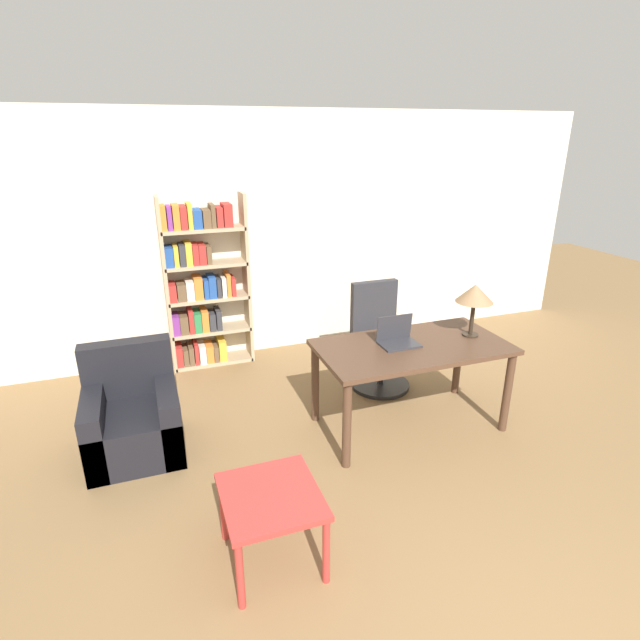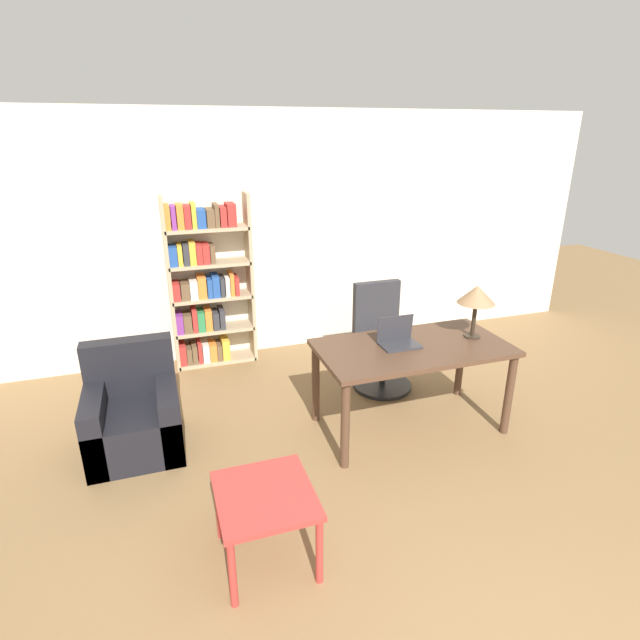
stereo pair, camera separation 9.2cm
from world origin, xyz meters
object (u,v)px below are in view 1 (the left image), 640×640
at_px(desk, 412,356).
at_px(office_chair, 378,342).
at_px(laptop, 397,338).
at_px(table_lamp, 475,295).
at_px(side_table_blue, 271,504).
at_px(armchair, 133,419).
at_px(bookshelf, 201,287).

distance_m(desk, office_chair, 0.83).
bearing_deg(laptop, desk, -29.36).
relative_size(desk, table_lamp, 3.44).
height_order(laptop, side_table_blue, laptop).
height_order(office_chair, armchair, office_chair).
bearing_deg(desk, armchair, 169.01).
height_order(side_table_blue, bookshelf, bookshelf).
height_order(table_lamp, bookshelf, bookshelf).
height_order(office_chair, side_table_blue, office_chair).
bearing_deg(bookshelf, side_table_blue, -90.32).
relative_size(side_table_blue, bookshelf, 0.32).
distance_m(table_lamp, office_chair, 1.16).
height_order(side_table_blue, armchair, armchair).
distance_m(laptop, office_chair, 0.85).
bearing_deg(side_table_blue, table_lamp, 26.76).
height_order(desk, bookshelf, bookshelf).
distance_m(desk, armchair, 2.36).
bearing_deg(bookshelf, table_lamp, -42.20).
distance_m(desk, bookshelf, 2.43).
xyz_separation_m(desk, laptop, (-0.11, 0.06, 0.15)).
xyz_separation_m(office_chair, bookshelf, (-1.59, 1.10, 0.44)).
height_order(desk, laptop, laptop).
relative_size(table_lamp, side_table_blue, 0.78).
relative_size(desk, office_chair, 1.51).
xyz_separation_m(office_chair, side_table_blue, (-1.61, -1.85, -0.04)).
distance_m(armchair, bookshelf, 1.76).
bearing_deg(armchair, laptop, -9.92).
xyz_separation_m(table_lamp, armchair, (-2.86, 0.43, -0.88)).
bearing_deg(side_table_blue, laptop, 38.40).
bearing_deg(office_chair, armchair, -171.40).
distance_m(desk, side_table_blue, 1.86).
distance_m(laptop, side_table_blue, 1.84).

